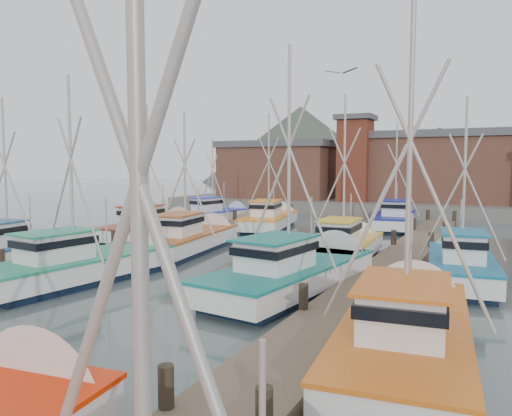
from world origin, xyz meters
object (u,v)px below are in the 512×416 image
at_px(lookout_tower, 355,158).
at_px(boat_12, 271,220).
at_px(boat_4, 88,265).
at_px(boat_8, 191,239).

relative_size(lookout_tower, boat_12, 0.90).
xyz_separation_m(lookout_tower, boat_4, (-2.01, -33.90, -4.87)).
distance_m(boat_4, boat_8, 8.00).
bearing_deg(boat_12, boat_4, -100.52).
distance_m(boat_8, boat_12, 11.00).
relative_size(boat_8, boat_12, 0.99).
bearing_deg(boat_4, boat_12, 97.99).
bearing_deg(boat_12, lookout_tower, 69.27).
xyz_separation_m(lookout_tower, boat_8, (-2.25, -25.90, -4.87)).
xyz_separation_m(lookout_tower, boat_12, (-2.38, -14.90, -4.87)).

